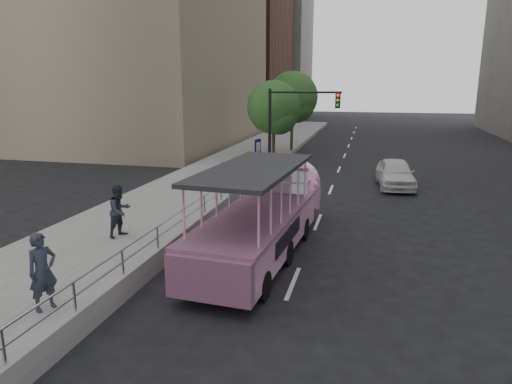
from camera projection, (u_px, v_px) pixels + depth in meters
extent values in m
plane|color=black|center=(273.00, 255.00, 14.98)|extent=(160.00, 160.00, 0.00)
cube|color=#A1A19C|center=(211.00, 180.00, 25.74)|extent=(5.50, 80.00, 0.30)
cube|color=#A1A19C|center=(205.00, 217.00, 17.49)|extent=(0.24, 30.00, 0.36)
cylinder|color=#BCBCC1|center=(3.00, 347.00, 7.94)|extent=(0.07, 0.07, 0.70)
cylinder|color=#BCBCC1|center=(74.00, 296.00, 9.82)|extent=(0.07, 0.07, 0.70)
cylinder|color=#BCBCC1|center=(122.00, 262.00, 11.71)|extent=(0.07, 0.07, 0.70)
cylinder|color=#BCBCC1|center=(157.00, 237.00, 13.60)|extent=(0.07, 0.07, 0.70)
cylinder|color=#BCBCC1|center=(184.00, 219.00, 15.48)|extent=(0.07, 0.07, 0.70)
cylinder|color=#BCBCC1|center=(204.00, 204.00, 17.37)|extent=(0.07, 0.07, 0.70)
cylinder|color=#BCBCC1|center=(221.00, 192.00, 19.26)|extent=(0.07, 0.07, 0.70)
cylinder|color=#BCBCC1|center=(235.00, 182.00, 21.14)|extent=(0.07, 0.07, 0.70)
cylinder|color=#BCBCC1|center=(246.00, 174.00, 23.03)|extent=(0.07, 0.07, 0.70)
cylinder|color=#BCBCC1|center=(256.00, 167.00, 24.92)|extent=(0.07, 0.07, 0.70)
cylinder|color=#BCBCC1|center=(264.00, 162.00, 26.81)|extent=(0.07, 0.07, 0.70)
cylinder|color=#BCBCC1|center=(204.00, 204.00, 17.37)|extent=(0.06, 22.00, 0.06)
cylinder|color=#BCBCC1|center=(204.00, 196.00, 17.30)|extent=(0.06, 22.00, 0.06)
cylinder|color=black|center=(193.00, 276.00, 12.35)|extent=(0.36, 0.82, 0.80)
cylinder|color=black|center=(262.00, 286.00, 11.76)|extent=(0.36, 0.82, 0.80)
cylinder|color=black|center=(227.00, 246.00, 14.64)|extent=(0.36, 0.82, 0.80)
cylinder|color=black|center=(286.00, 253.00, 14.05)|extent=(0.36, 0.82, 0.80)
cylinder|color=black|center=(252.00, 224.00, 16.94)|extent=(0.36, 0.82, 0.80)
cylinder|color=black|center=(303.00, 229.00, 16.35)|extent=(0.36, 0.82, 0.80)
cube|color=#ED96C2|center=(257.00, 232.00, 14.39)|extent=(2.71, 7.40, 1.11)
cube|color=#ED96C2|center=(290.00, 195.00, 18.27)|extent=(2.29, 2.03, 1.38)
cylinder|color=#ED96C2|center=(294.00, 185.00, 18.91)|extent=(2.12, 0.76, 2.08)
cube|color=#864E6F|center=(209.00, 280.00, 10.91)|extent=(2.23, 0.46, 1.11)
cube|color=#864E6F|center=(257.00, 214.00, 14.25)|extent=(2.83, 7.67, 0.11)
cube|color=#27272A|center=(254.00, 169.00, 13.58)|extent=(2.74, 5.99, 0.12)
cube|color=#8898A1|center=(280.00, 180.00, 16.63)|extent=(2.05, 0.33, 0.93)
cube|color=#ED96C2|center=(283.00, 185.00, 17.06)|extent=(2.00, 1.02, 0.44)
imported|color=silver|center=(395.00, 173.00, 24.60)|extent=(2.18, 4.61, 1.53)
imported|color=#2A2F3E|center=(43.00, 272.00, 10.55)|extent=(0.69, 0.81, 1.88)
imported|color=#2A2F3E|center=(120.00, 211.00, 15.70)|extent=(0.93, 1.06, 1.83)
cylinder|color=black|center=(258.00, 165.00, 24.85)|extent=(0.07, 0.07, 2.33)
cube|color=#0C0C57|center=(258.00, 147.00, 24.63)|extent=(0.22, 0.55, 0.84)
cube|color=silver|center=(258.00, 147.00, 24.62)|extent=(0.14, 0.35, 0.51)
cylinder|color=black|center=(270.00, 134.00, 26.86)|extent=(0.18, 0.18, 5.20)
cylinder|color=black|center=(304.00, 92.00, 25.82)|extent=(4.20, 0.12, 0.12)
cube|color=black|center=(338.00, 101.00, 25.48)|extent=(0.28, 0.22, 0.85)
sphere|color=red|center=(338.00, 95.00, 25.29)|extent=(0.16, 0.16, 0.16)
cylinder|color=#3E271C|center=(273.00, 144.00, 30.52)|extent=(0.22, 0.22, 3.08)
sphere|color=#326026|center=(274.00, 107.00, 29.96)|extent=(3.52, 3.52, 3.52)
sphere|color=#326026|center=(279.00, 116.00, 29.71)|extent=(2.42, 2.42, 2.42)
cylinder|color=#3E271C|center=(292.00, 132.00, 36.09)|extent=(0.22, 0.22, 3.47)
sphere|color=#326026|center=(292.00, 97.00, 35.46)|extent=(3.97, 3.97, 3.97)
sphere|color=#326026|center=(297.00, 105.00, 35.22)|extent=(2.73, 2.73, 2.73)
cube|color=brown|center=(218.00, 26.00, 61.52)|extent=(18.00, 16.00, 26.00)
cube|color=gray|center=(260.00, 56.00, 76.83)|extent=(16.00, 14.00, 20.00)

